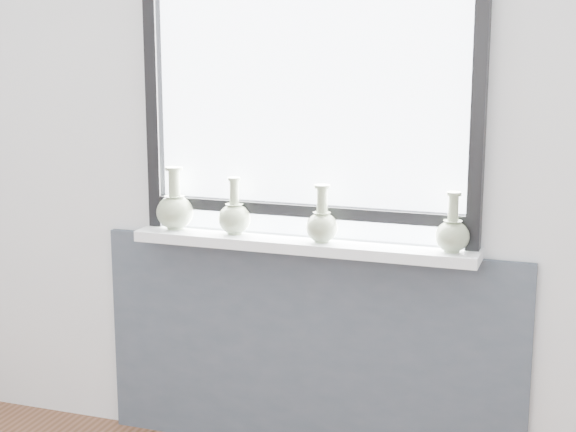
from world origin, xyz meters
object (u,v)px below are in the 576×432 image
(vase_b, at_px, (234,216))
(vase_d, at_px, (452,233))
(vase_c, at_px, (322,224))
(vase_a, at_px, (175,209))
(windowsill, at_px, (302,244))

(vase_b, bearing_deg, vase_d, -0.92)
(vase_c, bearing_deg, vase_b, 176.82)
(vase_a, distance_m, vase_c, 0.61)
(vase_d, bearing_deg, vase_b, 179.08)
(vase_a, relative_size, vase_d, 1.15)
(windowsill, bearing_deg, vase_b, 179.67)
(vase_a, bearing_deg, windowsill, -0.64)
(windowsill, relative_size, vase_a, 5.36)
(windowsill, distance_m, vase_c, 0.12)
(windowsill, bearing_deg, vase_a, 179.36)
(windowsill, xyz_separation_m, vase_d, (0.56, -0.01, 0.09))
(windowsill, distance_m, vase_a, 0.54)
(windowsill, relative_size, vase_b, 6.02)
(windowsill, distance_m, vase_b, 0.29)
(windowsill, bearing_deg, vase_c, -12.48)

